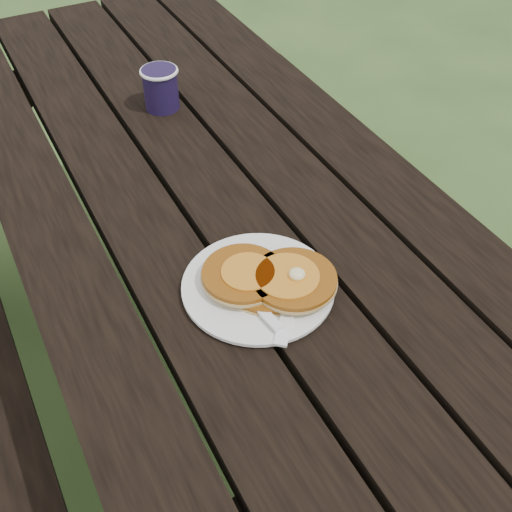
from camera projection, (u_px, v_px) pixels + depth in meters
name	position (u px, v px, depth m)	size (l,w,h in m)	color
ground	(218.00, 396.00, 1.75)	(60.00, 60.00, 0.00)	#344E21
picnic_table	(212.00, 306.00, 1.50)	(1.36, 1.80, 0.75)	black
plate	(258.00, 287.00, 1.01)	(0.23, 0.23, 0.01)	white
pancake_stack	(270.00, 278.00, 0.99)	(0.20, 0.18, 0.04)	#904E10
knife	(291.00, 300.00, 0.98)	(0.02, 0.18, 0.01)	white
fork	(258.00, 306.00, 0.96)	(0.03, 0.16, 0.01)	white
coffee_cup	(161.00, 86.00, 1.37)	(0.08, 0.08, 0.09)	#1A1032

